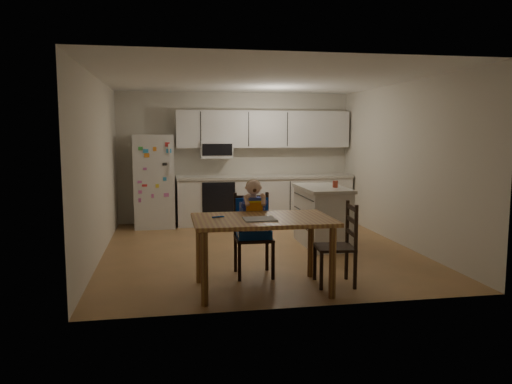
{
  "coord_description": "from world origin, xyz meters",
  "views": [
    {
      "loc": [
        -1.33,
        -7.16,
        1.74
      ],
      "look_at": [
        -0.27,
        -1.28,
        1.03
      ],
      "focal_mm": 35.0,
      "sensor_mm": 36.0,
      "label": 1
    }
  ],
  "objects": [
    {
      "name": "room",
      "position": [
        0.0,
        0.48,
        1.25
      ],
      "size": [
        4.52,
        5.01,
        2.51
      ],
      "color": "olive",
      "rests_on": "ground"
    },
    {
      "name": "refrigerator",
      "position": [
        -1.55,
        2.15,
        0.85
      ],
      "size": [
        0.72,
        0.7,
        1.7
      ],
      "primitive_type": "cube",
      "color": "silver",
      "rests_on": "ground"
    },
    {
      "name": "kitchen_run",
      "position": [
        0.5,
        2.24,
        0.88
      ],
      "size": [
        3.37,
        0.62,
        2.15
      ],
      "color": "silver",
      "rests_on": "ground"
    },
    {
      "name": "kitchen_island",
      "position": [
        1.02,
        0.12,
        0.46
      ],
      "size": [
        0.65,
        1.24,
        0.91
      ],
      "color": "silver",
      "rests_on": "ground"
    },
    {
      "name": "red_cup",
      "position": [
        1.18,
        -0.0,
        0.96
      ],
      "size": [
        0.08,
        0.08,
        0.1
      ],
      "primitive_type": "cylinder",
      "color": "#B33E29",
      "rests_on": "kitchen_island"
    },
    {
      "name": "dining_table",
      "position": [
        -0.3,
        -1.88,
        0.7
      ],
      "size": [
        1.52,
        0.97,
        0.81
      ],
      "color": "brown",
      "rests_on": "ground"
    },
    {
      "name": "napkin",
      "position": [
        -0.36,
        -1.99,
        0.82
      ],
      "size": [
        0.34,
        0.29,
        0.01
      ],
      "primitive_type": "cube",
      "color": "#AAAAAF",
      "rests_on": "dining_table"
    },
    {
      "name": "toddler_spoon",
      "position": [
        -0.79,
        -1.78,
        0.82
      ],
      "size": [
        0.12,
        0.06,
        0.02
      ],
      "primitive_type": "cylinder",
      "rotation": [
        0.0,
        1.57,
        0.35
      ],
      "color": "#0A3DAD",
      "rests_on": "dining_table"
    },
    {
      "name": "chair_booster",
      "position": [
        -0.3,
        -1.26,
        0.71
      ],
      "size": [
        0.45,
        0.45,
        1.18
      ],
      "rotation": [
        0.0,
        0.0,
        -0.02
      ],
      "color": "black",
      "rests_on": "ground"
    },
    {
      "name": "chair_side",
      "position": [
        0.64,
        -1.84,
        0.54
      ],
      "size": [
        0.46,
        0.46,
        0.95
      ],
      "rotation": [
        0.0,
        0.0,
        -1.68
      ],
      "color": "black",
      "rests_on": "ground"
    }
  ]
}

